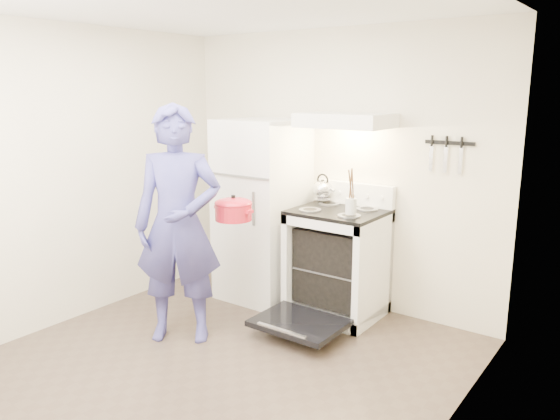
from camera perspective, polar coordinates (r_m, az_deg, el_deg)
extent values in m
plane|color=#493C31|center=(4.07, -8.04, -16.55)|extent=(3.60, 3.60, 0.00)
cube|color=beige|center=(5.05, 5.80, 4.29)|extent=(3.20, 0.02, 2.50)
cube|color=white|center=(5.16, -1.84, 0.00)|extent=(0.70, 0.70, 1.70)
cube|color=white|center=(4.85, 6.01, -5.68)|extent=(0.76, 0.65, 0.92)
cube|color=black|center=(4.72, 6.14, -0.19)|extent=(0.76, 0.65, 0.03)
cube|color=white|center=(4.94, 7.82, 1.70)|extent=(0.76, 0.07, 0.20)
cube|color=black|center=(4.49, 2.04, -11.69)|extent=(0.70, 0.54, 0.04)
cube|color=slate|center=(4.85, 6.01, -5.90)|extent=(0.60, 0.52, 0.01)
cube|color=white|center=(4.68, 6.83, 9.28)|extent=(0.76, 0.50, 0.12)
cube|color=black|center=(4.57, 17.31, 6.72)|extent=(0.40, 0.02, 0.03)
cylinder|color=brown|center=(4.92, 6.51, -5.47)|extent=(0.32, 0.32, 0.02)
cylinder|color=silver|center=(4.43, 7.42, 0.40)|extent=(0.09, 0.09, 0.13)
imported|color=navy|center=(4.31, -10.58, -1.55)|extent=(0.82, 0.75, 1.87)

